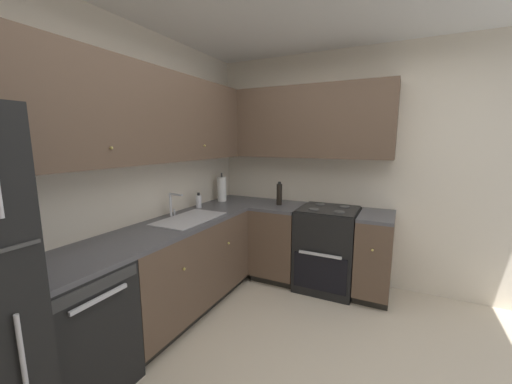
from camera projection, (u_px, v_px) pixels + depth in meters
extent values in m
cube|color=beige|center=(111.00, 181.00, 2.47)|extent=(3.75, 0.05, 2.61)
cube|color=beige|center=(359.00, 170.00, 3.37)|extent=(0.05, 3.47, 2.61)
cube|color=black|center=(71.00, 332.00, 1.91)|extent=(0.60, 0.60, 0.86)
cube|color=#333333|center=(97.00, 286.00, 1.72)|extent=(0.55, 0.01, 0.07)
cube|color=silver|center=(100.00, 298.00, 1.72)|extent=(0.36, 0.02, 0.02)
cube|color=brown|center=(182.00, 264.00, 2.86)|extent=(1.56, 0.60, 0.77)
cube|color=black|center=(182.00, 304.00, 2.95)|extent=(1.56, 0.54, 0.09)
sphere|color=tan|center=(184.00, 269.00, 2.40)|extent=(0.02, 0.02, 0.02)
sphere|color=tan|center=(229.00, 243.00, 3.01)|extent=(0.02, 0.02, 0.02)
cube|color=#4C4C51|center=(180.00, 223.00, 2.79)|extent=(2.76, 0.60, 0.03)
cube|color=brown|center=(279.00, 239.00, 3.58)|extent=(0.60, 0.51, 0.77)
cube|color=black|center=(279.00, 272.00, 3.68)|extent=(0.54, 0.51, 0.09)
cube|color=brown|center=(374.00, 254.00, 3.11)|extent=(0.60, 0.34, 0.77)
cube|color=black|center=(372.00, 291.00, 3.21)|extent=(0.54, 0.34, 0.09)
sphere|color=tan|center=(372.00, 250.00, 2.81)|extent=(0.02, 0.02, 0.02)
cube|color=#4C4C51|center=(279.00, 206.00, 3.51)|extent=(0.60, 0.51, 0.03)
cube|color=#4C4C51|center=(377.00, 216.00, 3.05)|extent=(0.60, 0.34, 0.03)
cube|color=black|center=(327.00, 248.00, 3.35)|extent=(0.64, 0.62, 0.89)
cube|color=black|center=(320.00, 273.00, 3.09)|extent=(0.02, 0.55, 0.37)
cube|color=silver|center=(320.00, 255.00, 3.03)|extent=(0.02, 0.43, 0.02)
cube|color=black|center=(329.00, 209.00, 3.27)|extent=(0.59, 0.60, 0.01)
cube|color=black|center=(335.00, 198.00, 3.53)|extent=(0.03, 0.60, 0.15)
cylinder|color=#4C4C4C|center=(339.00, 212.00, 3.09)|extent=(0.11, 0.11, 0.01)
cylinder|color=#4C4C4C|center=(313.00, 209.00, 3.20)|extent=(0.11, 0.11, 0.01)
cylinder|color=#4C4C4C|center=(344.00, 206.00, 3.34)|extent=(0.11, 0.11, 0.01)
cylinder|color=#4C4C4C|center=(320.00, 204.00, 3.45)|extent=(0.11, 0.11, 0.01)
cube|color=brown|center=(150.00, 117.00, 2.55)|extent=(2.44, 0.32, 0.78)
sphere|color=tan|center=(111.00, 148.00, 2.04)|extent=(0.02, 0.02, 0.02)
sphere|color=tan|center=(205.00, 146.00, 3.00)|extent=(0.02, 0.02, 0.02)
cube|color=brown|center=(298.00, 123.00, 3.40)|extent=(0.32, 2.04, 0.78)
cube|color=#B7B7BC|center=(190.00, 218.00, 2.87)|extent=(0.69, 0.40, 0.01)
cube|color=gray|center=(190.00, 223.00, 2.88)|extent=(0.64, 0.36, 0.09)
cube|color=#99999E|center=(190.00, 222.00, 2.87)|extent=(0.02, 0.35, 0.06)
cylinder|color=silver|center=(171.00, 205.00, 2.95)|extent=(0.02, 0.02, 0.23)
cylinder|color=silver|center=(176.00, 195.00, 2.90)|extent=(0.02, 0.15, 0.02)
cylinder|color=silver|center=(174.00, 212.00, 3.01)|extent=(0.02, 0.02, 0.06)
cylinder|color=silver|center=(199.00, 202.00, 3.33)|extent=(0.06, 0.06, 0.14)
cylinder|color=#262626|center=(199.00, 194.00, 3.31)|extent=(0.03, 0.03, 0.03)
cylinder|color=white|center=(222.00, 189.00, 3.70)|extent=(0.11, 0.11, 0.30)
cylinder|color=#3F3F3F|center=(222.00, 187.00, 3.69)|extent=(0.02, 0.02, 0.36)
cylinder|color=black|center=(279.00, 194.00, 3.49)|extent=(0.06, 0.06, 0.24)
cylinder|color=black|center=(279.00, 183.00, 3.46)|extent=(0.04, 0.04, 0.02)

